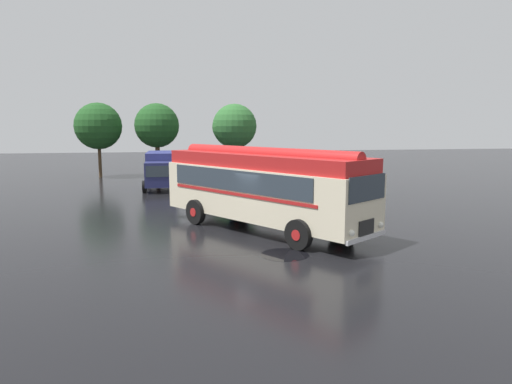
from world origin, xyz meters
TOP-DOWN VIEW (x-y plane):
  - ground_plane at (0.00, 0.00)m, footprint 120.00×120.00m
  - vintage_bus at (0.01, 0.41)m, footprint 7.71×9.71m
  - car_near_left at (-1.56, 14.21)m, footprint 2.06×4.25m
  - car_mid_left at (1.03, 15.16)m, footprint 2.42×4.41m
  - car_mid_right at (4.04, 14.46)m, footprint 2.32×4.37m
  - box_van at (-4.53, 14.48)m, footprint 2.37×5.79m
  - tree_far_left at (-9.75, 22.11)m, footprint 3.89×3.89m
  - tree_left_of_centre at (-5.08, 21.79)m, footprint 3.74×3.74m
  - tree_centre at (1.39, 21.20)m, footprint 3.83×3.79m
  - puddle_patch at (0.05, -3.40)m, footprint 1.67×1.67m

SIDE VIEW (x-z plane):
  - ground_plane at x=0.00m, z-range 0.00..0.00m
  - puddle_patch at x=0.05m, z-range 0.00..0.01m
  - car_near_left at x=-1.56m, z-range 0.02..1.68m
  - car_mid_left at x=1.03m, z-range 0.02..1.68m
  - car_mid_right at x=4.04m, z-range 0.02..1.68m
  - box_van at x=-4.53m, z-range 0.11..2.61m
  - vintage_bus at x=0.01m, z-range 0.15..3.64m
  - tree_centre at x=1.39m, z-range 1.18..7.40m
  - tree_left_of_centre at x=-5.08m, z-range 1.20..7.44m
  - tree_far_left at x=-9.75m, z-range 1.24..7.52m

